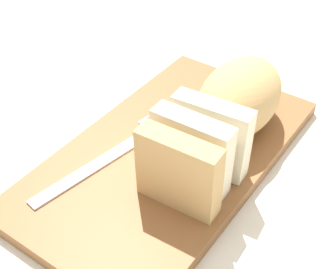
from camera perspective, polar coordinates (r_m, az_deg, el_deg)
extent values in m
plane|color=silver|center=(0.67, 0.00, -3.20)|extent=(3.00, 3.00, 0.00)
cube|color=brown|center=(0.66, 0.00, -2.60)|extent=(0.44, 0.25, 0.02)
ellipsoid|color=tan|center=(0.68, 8.47, 4.40)|extent=(0.17, 0.11, 0.10)
cube|color=beige|center=(0.61, 4.99, -0.20)|extent=(0.04, 0.11, 0.10)
cube|color=beige|center=(0.58, 2.72, -2.06)|extent=(0.03, 0.10, 0.10)
cube|color=tan|center=(0.56, 1.24, -4.47)|extent=(0.04, 0.10, 0.10)
cube|color=silver|center=(0.64, -8.69, -3.74)|extent=(0.20, 0.05, 0.00)
cylinder|color=#593319|center=(0.69, -0.61, 1.96)|extent=(0.06, 0.03, 0.02)
cube|color=silver|center=(0.68, -2.32, 0.83)|extent=(0.02, 0.02, 0.02)
sphere|color=#996633|center=(0.70, 6.15, 0.81)|extent=(0.01, 0.01, 0.01)
sphere|color=#996633|center=(0.68, 0.41, 0.31)|extent=(0.01, 0.01, 0.01)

